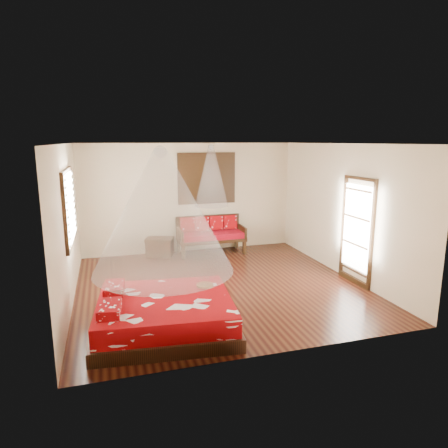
% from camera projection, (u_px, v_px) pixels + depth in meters
% --- Properties ---
extents(room, '(5.54, 5.54, 2.84)m').
position_uv_depth(room, '(219.00, 217.00, 7.74)').
color(room, black).
rests_on(room, ground).
extents(bed, '(2.28, 2.10, 0.64)m').
position_uv_depth(bed, '(164.00, 314.00, 6.11)').
color(bed, black).
rests_on(bed, floor).
extents(daybed, '(1.70, 0.76, 0.94)m').
position_uv_depth(daybed, '(210.00, 233.00, 10.28)').
color(daybed, black).
rests_on(daybed, floor).
extents(storage_chest, '(0.79, 0.69, 0.46)m').
position_uv_depth(storage_chest, '(160.00, 247.00, 10.04)').
color(storage_chest, black).
rests_on(storage_chest, floor).
extents(shutter_panel, '(1.52, 0.06, 1.32)m').
position_uv_depth(shutter_panel, '(207.00, 178.00, 10.32)').
color(shutter_panel, black).
rests_on(shutter_panel, wall_back).
extents(window_left, '(0.10, 1.74, 1.34)m').
position_uv_depth(window_left, '(70.00, 207.00, 7.11)').
color(window_left, black).
rests_on(window_left, wall_left).
extents(glazed_door, '(0.08, 1.02, 2.16)m').
position_uv_depth(glazed_door, '(357.00, 231.00, 8.01)').
color(glazed_door, black).
rests_on(glazed_door, floor).
extents(wine_tray, '(0.28, 0.28, 0.22)m').
position_uv_depth(wine_tray, '(205.00, 282.00, 6.58)').
color(wine_tray, brown).
rests_on(wine_tray, bed).
extents(mosquito_net_main, '(2.08, 2.08, 1.80)m').
position_uv_depth(mosquito_net_main, '(162.00, 211.00, 5.79)').
color(mosquito_net_main, silver).
rests_on(mosquito_net_main, ceiling).
extents(mosquito_net_daybed, '(0.84, 0.84, 1.50)m').
position_uv_depth(mosquito_net_daybed, '(211.00, 176.00, 9.86)').
color(mosquito_net_daybed, silver).
rests_on(mosquito_net_daybed, ceiling).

